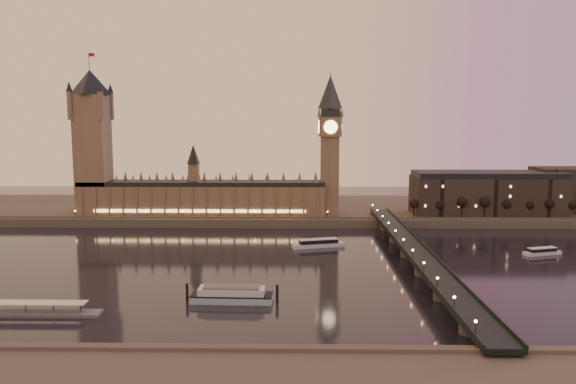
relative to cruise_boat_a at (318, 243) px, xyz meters
name	(u,v)px	position (x,y,z in m)	size (l,w,h in m)	color
ground	(240,265)	(-43.11, -41.96, -2.21)	(700.00, 700.00, 0.00)	black
far_embankment	(297,210)	(-13.11, 123.04, 0.79)	(560.00, 130.00, 6.00)	#423D35
palace_of_westminster	(202,194)	(-83.23, 79.04, 19.49)	(180.00, 26.62, 52.00)	brown
victoria_tower	(92,134)	(-163.11, 79.04, 63.57)	(31.68, 31.68, 118.00)	brown
big_ben	(330,137)	(10.88, 79.03, 61.74)	(17.68, 17.68, 104.00)	brown
westminster_bridge	(414,255)	(48.50, -41.96, 3.30)	(13.20, 260.00, 15.30)	black
city_block	(516,192)	(151.83, 88.98, 20.03)	(155.00, 45.00, 34.00)	black
bare_tree_0	(417,204)	(72.91, 67.04, 14.11)	(6.79, 6.79, 13.80)	black
bare_tree_1	(439,204)	(88.86, 67.04, 14.11)	(6.79, 6.79, 13.80)	black
bare_tree_2	(462,204)	(104.81, 67.04, 14.11)	(6.79, 6.79, 13.80)	black
bare_tree_3	(484,204)	(120.75, 67.04, 14.11)	(6.79, 6.79, 13.80)	black
bare_tree_4	(507,204)	(136.70, 67.04, 14.11)	(6.79, 6.79, 13.80)	black
bare_tree_5	(529,204)	(152.64, 67.04, 14.11)	(6.79, 6.79, 13.80)	black
bare_tree_6	(552,204)	(168.59, 67.04, 14.11)	(6.79, 6.79, 13.80)	black
bare_tree_7	(574,204)	(184.54, 67.04, 14.11)	(6.79, 6.79, 13.80)	black
cruise_boat_a	(318,243)	(0.00, 0.00, 0.00)	(32.10, 14.79, 5.03)	silver
cruise_boat_b	(542,252)	(126.47, -17.28, -0.39)	(23.08, 11.74, 4.14)	silver
moored_barge	(232,295)	(-40.40, -102.92, 0.84)	(39.49, 10.73, 7.24)	#94B0BD
pontoon_pier	(42,312)	(-113.20, -120.22, -0.90)	(45.60, 7.60, 12.16)	#595B5E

